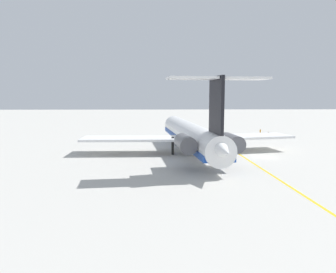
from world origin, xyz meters
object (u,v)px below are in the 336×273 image
ground_crew_near_tail (260,131)px  safety_cone_nose (101,138)px  ground_crew_near_nose (268,134)px  main_jetliner (191,135)px  safety_cone_wingtip (229,136)px

ground_crew_near_tail → safety_cone_nose: 41.02m
ground_crew_near_nose → main_jetliner: bearing=65.4°
ground_crew_near_nose → safety_cone_nose: ground_crew_near_nose is taller
main_jetliner → safety_cone_wingtip: (24.78, -12.24, -3.28)m
ground_crew_near_nose → safety_cone_nose: (0.30, 40.68, -0.83)m
safety_cone_nose → ground_crew_near_nose: bearing=-90.4°
ground_crew_near_tail → safety_cone_wingtip: bearing=173.8°
safety_cone_nose → safety_cone_wingtip: same height
ground_crew_near_tail → safety_cone_wingtip: ground_crew_near_tail is taller
safety_cone_nose → safety_cone_wingtip: (4.25, -32.01, 0.00)m
main_jetliner → ground_crew_near_tail: size_ratio=24.91×
ground_crew_near_nose → ground_crew_near_tail: (6.15, 0.09, 0.03)m
main_jetliner → safety_cone_nose: size_ratio=81.38×
main_jetliner → ground_crew_near_tail: main_jetliner is taller
main_jetliner → safety_cone_nose: main_jetliner is taller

